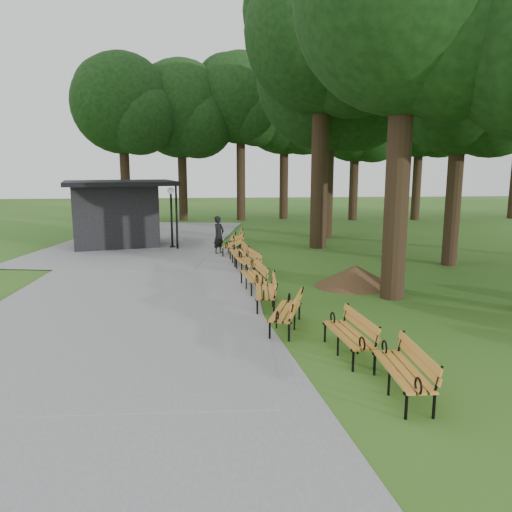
{
  "coord_description": "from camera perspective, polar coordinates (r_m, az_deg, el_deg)",
  "views": [
    {
      "loc": [
        -1.47,
        -12.31,
        3.87
      ],
      "look_at": [
        -0.1,
        2.75,
        1.1
      ],
      "focal_mm": 34.36,
      "sensor_mm": 36.0,
      "label": 1
    }
  ],
  "objects": [
    {
      "name": "lawn_tree_2",
      "position": [
        24.33,
        7.76,
        24.12
      ],
      "size": [
        7.11,
        7.11,
        13.32
      ],
      "color": "black",
      "rests_on": "ground"
    },
    {
      "name": "bench_6",
      "position": [
        19.71,
        -2.12,
        0.34
      ],
      "size": [
        0.77,
        1.94,
        0.88
      ],
      "primitive_type": null,
      "rotation": [
        0.0,
        0.0,
        -1.5
      ],
      "color": "orange",
      "rests_on": "ground"
    },
    {
      "name": "bench_1",
      "position": [
        10.43,
        10.7,
        -8.99
      ],
      "size": [
        0.83,
        1.95,
        0.88
      ],
      "primitive_type": null,
      "rotation": [
        0.0,
        0.0,
        -1.47
      ],
      "color": "orange",
      "rests_on": "ground"
    },
    {
      "name": "ground",
      "position": [
        12.99,
        1.53,
        -6.95
      ],
      "size": [
        100.0,
        100.0,
        0.0
      ],
      "primitive_type": "plane",
      "color": "#2E5E1A",
      "rests_on": "ground"
    },
    {
      "name": "path",
      "position": [
        15.99,
        -14.19,
        -3.84
      ],
      "size": [
        12.0,
        38.0,
        0.06
      ],
      "primitive_type": "cube",
      "color": "gray",
      "rests_on": "ground"
    },
    {
      "name": "dirt_mound",
      "position": [
        16.35,
        11.48,
        -2.26
      ],
      "size": [
        2.24,
        2.24,
        0.7
      ],
      "primitive_type": "cone",
      "color": "#47301C",
      "rests_on": "ground"
    },
    {
      "name": "person",
      "position": [
        21.95,
        -4.35,
        2.43
      ],
      "size": [
        0.7,
        0.74,
        1.7
      ],
      "primitive_type": "imported",
      "rotation": [
        0.0,
        0.0,
        0.92
      ],
      "color": "black",
      "rests_on": "ground"
    },
    {
      "name": "lawn_tree_4",
      "position": [
        27.44,
        8.49,
        19.84
      ],
      "size": [
        7.65,
        7.65,
        12.3
      ],
      "color": "black",
      "rests_on": "ground"
    },
    {
      "name": "tree_backdrop",
      "position": [
        36.74,
        8.48,
        16.74
      ],
      "size": [
        35.86,
        9.49,
        16.03
      ],
      "primitive_type": null,
      "color": "black",
      "rests_on": "ground"
    },
    {
      "name": "bench_4",
      "position": [
        15.5,
        -0.35,
        -2.41
      ],
      "size": [
        0.87,
        1.96,
        0.88
      ],
      "primitive_type": null,
      "rotation": [
        0.0,
        0.0,
        -1.45
      ],
      "color": "orange",
      "rests_on": "ground"
    },
    {
      "name": "bench_0",
      "position": [
        8.92,
        16.66,
        -12.67
      ],
      "size": [
        0.7,
        1.92,
        0.88
      ],
      "primitive_type": null,
      "rotation": [
        0.0,
        0.0,
        -1.6
      ],
      "color": "orange",
      "rests_on": "ground"
    },
    {
      "name": "bench_7",
      "position": [
        21.83,
        -2.71,
        1.32
      ],
      "size": [
        1.21,
        2.0,
        0.88
      ],
      "primitive_type": null,
      "rotation": [
        0.0,
        0.0,
        -1.89
      ],
      "color": "orange",
      "rests_on": "ground"
    },
    {
      "name": "kiosk",
      "position": [
        25.14,
        -16.1,
        4.78
      ],
      "size": [
        6.01,
        5.52,
        3.19
      ],
      "primitive_type": null,
      "rotation": [
        0.0,
        0.0,
        0.24
      ],
      "color": "black",
      "rests_on": "ground"
    },
    {
      "name": "lawn_tree_0",
      "position": [
        15.4,
        17.16,
        26.56
      ],
      "size": [
        6.2,
        6.2,
        11.44
      ],
      "color": "black",
      "rests_on": "ground"
    },
    {
      "name": "lamp_post",
      "position": [
        23.68,
        -9.85,
        5.96
      ],
      "size": [
        0.32,
        0.32,
        2.91
      ],
      "color": "black",
      "rests_on": "ground"
    },
    {
      "name": "bench_3",
      "position": [
        13.67,
        1.05,
        -4.15
      ],
      "size": [
        0.8,
        1.95,
        0.88
      ],
      "primitive_type": null,
      "rotation": [
        0.0,
        0.0,
        -1.66
      ],
      "color": "orange",
      "rests_on": "ground"
    },
    {
      "name": "lawn_tree_1",
      "position": [
        20.91,
        22.85,
        18.37
      ],
      "size": [
        5.63,
        5.63,
        9.92
      ],
      "color": "black",
      "rests_on": "ground"
    },
    {
      "name": "bench_8",
      "position": [
        23.88,
        -2.38,
        2.11
      ],
      "size": [
        0.86,
        1.96,
        0.88
      ],
      "primitive_type": null,
      "rotation": [
        0.0,
        0.0,
        -1.69
      ],
      "color": "orange",
      "rests_on": "ground"
    },
    {
      "name": "bench_5",
      "position": [
        17.82,
        -1.0,
        -0.72
      ],
      "size": [
        0.97,
        1.98,
        0.88
      ],
      "primitive_type": null,
      "rotation": [
        0.0,
        0.0,
        -1.39
      ],
      "color": "orange",
      "rests_on": "ground"
    },
    {
      "name": "bench_2",
      "position": [
        11.85,
        3.46,
        -6.46
      ],
      "size": [
        1.21,
        2.0,
        0.88
      ],
      "primitive_type": null,
      "rotation": [
        0.0,
        0.0,
        -1.89
      ],
      "color": "orange",
      "rests_on": "ground"
    }
  ]
}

